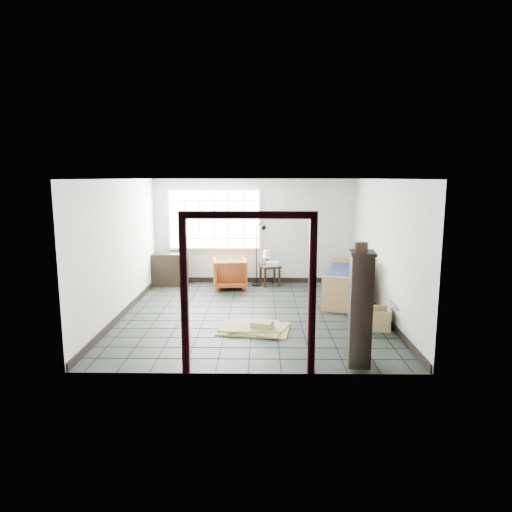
{
  "coord_description": "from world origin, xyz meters",
  "views": [
    {
      "loc": [
        0.18,
        -8.58,
        2.62
      ],
      "look_at": [
        0.07,
        0.3,
        1.1
      ],
      "focal_mm": 32.0,
      "sensor_mm": 36.0,
      "label": 1
    }
  ],
  "objects_px": {
    "armchair": "(230,272)",
    "side_table": "(270,269)",
    "tall_shelf": "(360,308)",
    "futon_sofa": "(351,282)"
  },
  "relations": [
    {
      "from": "side_table",
      "to": "armchair",
      "type": "bearing_deg",
      "value": -163.94
    },
    {
      "from": "tall_shelf",
      "to": "futon_sofa",
      "type": "bearing_deg",
      "value": 87.22
    },
    {
      "from": "futon_sofa",
      "to": "tall_shelf",
      "type": "xyz_separation_m",
      "value": [
        -0.58,
        -3.6,
        0.45
      ]
    },
    {
      "from": "tall_shelf",
      "to": "armchair",
      "type": "bearing_deg",
      "value": 121.7
    },
    {
      "from": "futon_sofa",
      "to": "side_table",
      "type": "relative_size",
      "value": 4.35
    },
    {
      "from": "armchair",
      "to": "tall_shelf",
      "type": "bearing_deg",
      "value": 107.85
    },
    {
      "from": "futon_sofa",
      "to": "armchair",
      "type": "relative_size",
      "value": 3.16
    },
    {
      "from": "armchair",
      "to": "side_table",
      "type": "relative_size",
      "value": 1.38
    },
    {
      "from": "futon_sofa",
      "to": "armchair",
      "type": "height_order",
      "value": "futon_sofa"
    },
    {
      "from": "side_table",
      "to": "tall_shelf",
      "type": "distance_m",
      "value": 4.96
    }
  ]
}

